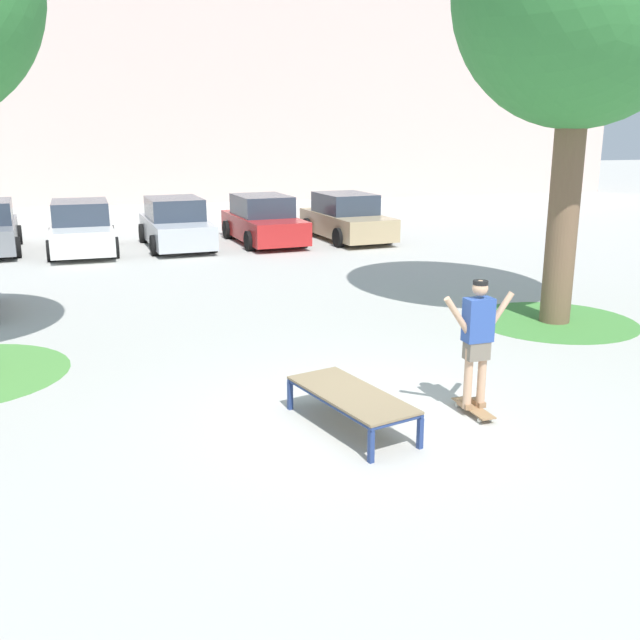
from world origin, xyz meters
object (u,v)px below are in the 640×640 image
car_tan (346,218)px  car_red (263,221)px  skate_box (351,396)px  skater (477,335)px  car_silver (176,225)px  skateboard (473,408)px  car_white (82,229)px

car_tan → car_red: bearing=179.2°
skate_box → skater: bearing=0.4°
skater → car_silver: skater is taller
skate_box → skateboard: skate_box is taller
skateboard → skate_box: bearing=-179.6°
skate_box → skateboard: 1.71m
skate_box → car_red: (1.64, 14.73, 0.28)m
skate_box → skater: size_ratio=1.20×
skater → car_tan: bearing=79.5°
skate_box → car_tan: 15.33m
skater → car_red: 14.72m
car_silver → car_tan: 5.50m
skate_box → car_white: (-3.87, 14.37, 0.28)m
skateboard → skater: size_ratio=0.48×
car_white → car_red: bearing=3.7°
car_red → car_white: bearing=-176.3°
skateboard → car_silver: size_ratio=0.19×
skater → car_silver: size_ratio=0.39×
car_red → car_tan: (2.75, -0.04, 0.00)m
car_silver → car_white: bearing=-175.2°
car_silver → skater: bearing=-79.2°
car_red → car_silver: bearing=-177.4°
skate_box → car_white: car_white is taller
skateboard → car_silver: bearing=100.8°
car_tan → skater: bearing=-100.5°
skateboard → car_tan: bearing=79.5°
skater → car_white: 15.39m
car_white → car_tan: size_ratio=0.98×
skate_box → car_red: car_red is taller
car_silver → car_red: same height
car_white → car_silver: bearing=4.8°
skate_box → skateboard: bearing=0.4°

